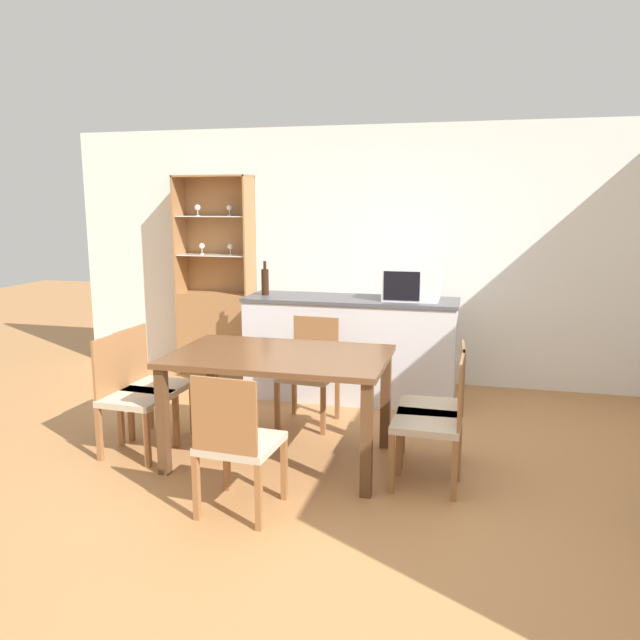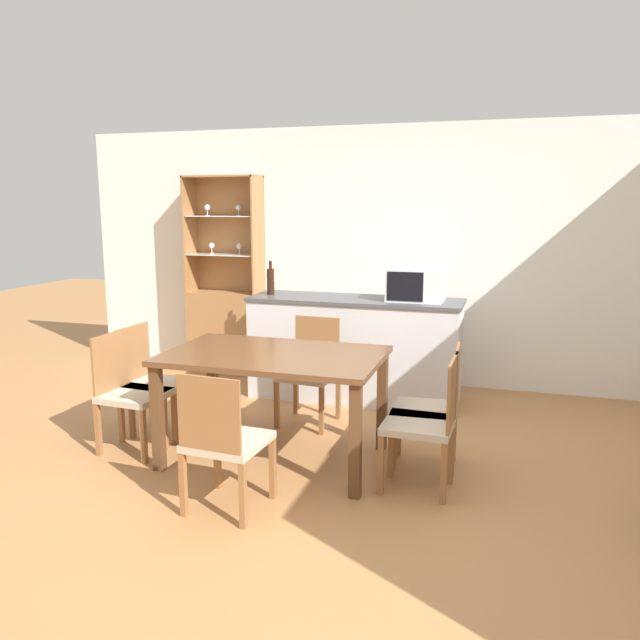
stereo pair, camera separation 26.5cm
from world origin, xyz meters
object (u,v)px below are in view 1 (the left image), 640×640
at_px(dining_chair_side_right_near, 434,420).
at_px(microwave, 412,283).
at_px(dining_table, 279,368).
at_px(dining_chair_side_left_near, 131,395).
at_px(dining_chair_side_left_far, 151,384).
at_px(display_cabinet, 217,317).
at_px(dining_chair_head_far, 310,371).
at_px(dining_chair_side_right_far, 437,406).
at_px(wine_bottle, 265,281).
at_px(dining_chair_head_near, 237,443).

xyz_separation_m(dining_chair_side_right_near, microwave, (-0.34, 1.72, 0.66)).
relative_size(dining_table, dining_chair_side_left_near, 1.73).
xyz_separation_m(dining_chair_side_left_near, dining_chair_side_left_far, (0.00, 0.28, 0.00)).
height_order(display_cabinet, dining_chair_side_left_far, display_cabinet).
height_order(dining_chair_head_far, microwave, microwave).
relative_size(dining_chair_side_right_far, wine_bottle, 2.70).
height_order(dining_chair_head_near, dining_chair_head_far, same).
relative_size(dining_chair_head_near, dining_chair_side_right_far, 1.00).
distance_m(dining_table, dining_chair_head_far, 0.84).
height_order(display_cabinet, dining_chair_side_left_near, display_cabinet).
distance_m(dining_chair_head_near, dining_chair_side_right_near, 1.27).
height_order(dining_chair_side_left_far, dining_chair_side_right_far, same).
bearing_deg(dining_chair_head_near, dining_chair_side_left_near, 152.27).
bearing_deg(dining_chair_head_far, dining_chair_side_right_near, 143.07).
distance_m(display_cabinet, dining_chair_head_near, 3.17).
bearing_deg(dining_chair_head_near, dining_chair_side_left_far, 142.60).
distance_m(dining_chair_side_right_far, dining_chair_head_far, 1.26).
xyz_separation_m(display_cabinet, dining_chair_head_near, (1.35, -2.87, -0.17)).
distance_m(dining_chair_side_left_far, dining_chair_side_right_near, 2.18).
xyz_separation_m(dining_chair_head_near, dining_chair_side_left_far, (-1.08, 0.94, 0.00)).
bearing_deg(dining_chair_side_right_near, dining_chair_head_near, 123.00).
height_order(dining_chair_head_near, dining_chair_side_left_near, same).
bearing_deg(dining_chair_side_left_near, wine_bottle, 167.95).
relative_size(dining_chair_head_far, microwave, 1.77).
bearing_deg(wine_bottle, dining_chair_head_far, -49.24).
bearing_deg(wine_bottle, dining_chair_side_left_far, -108.13).
xyz_separation_m(dining_chair_head_near, wine_bottle, (-0.62, 2.33, 0.64)).
bearing_deg(dining_table, dining_chair_head_near, -90.23).
height_order(dining_table, dining_chair_side_right_far, dining_chair_side_right_far).
xyz_separation_m(dining_chair_side_left_far, microwave, (1.82, 1.43, 0.66)).
bearing_deg(dining_table, dining_chair_side_right_near, -7.52).
bearing_deg(dining_chair_side_right_far, dining_chair_side_right_near, 177.51).
xyz_separation_m(dining_chair_side_left_far, dining_chair_head_far, (1.08, 0.66, 0.00)).
xyz_separation_m(dining_chair_side_right_far, wine_bottle, (-1.70, 1.39, 0.64)).
height_order(display_cabinet, dining_chair_side_right_near, display_cabinet).
relative_size(dining_chair_head_far, wine_bottle, 2.70).
xyz_separation_m(dining_table, dining_chair_side_right_far, (1.08, 0.14, -0.24)).
height_order(dining_table, dining_chair_side_left_far, dining_chair_side_left_far).
distance_m(dining_chair_side_right_far, microwave, 1.61).
height_order(dining_table, dining_chair_head_far, dining_chair_head_far).
bearing_deg(dining_table, dining_chair_side_left_far, 172.40).
bearing_deg(dining_chair_side_right_near, display_cabinet, 49.44).
bearing_deg(dining_chair_head_far, dining_table, 94.07).
relative_size(display_cabinet, dining_chair_side_left_near, 2.40).
distance_m(dining_table, dining_chair_side_left_far, 1.11).
distance_m(display_cabinet, microwave, 2.21).
relative_size(dining_table, dining_chair_side_left_far, 1.73).
height_order(dining_chair_head_far, dining_chair_side_right_near, same).
xyz_separation_m(display_cabinet, dining_chair_side_right_near, (2.43, -2.21, -0.17)).
bearing_deg(wine_bottle, dining_chair_side_left_near, -105.22).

